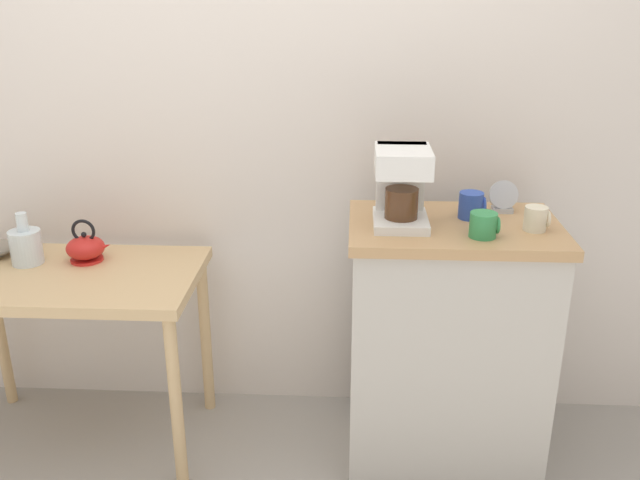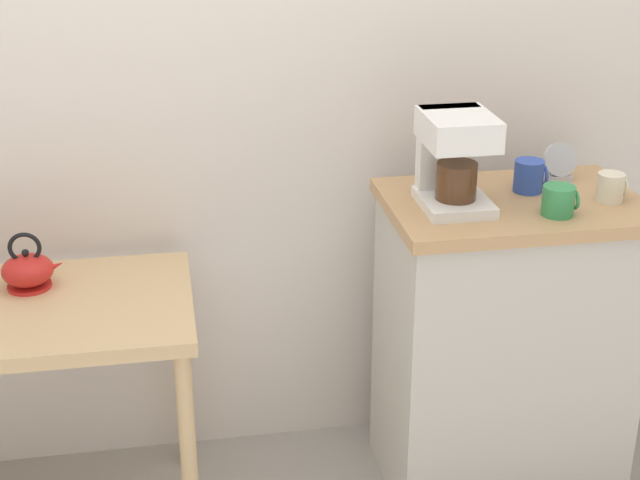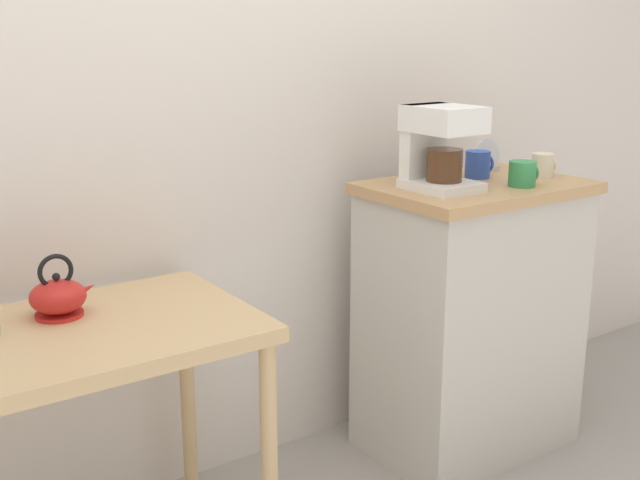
{
  "view_description": "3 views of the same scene",
  "coord_description": "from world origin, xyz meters",
  "px_view_note": "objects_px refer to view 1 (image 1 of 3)",
  "views": [
    {
      "loc": [
        0.34,
        -2.13,
        1.7
      ],
      "look_at": [
        0.22,
        0.02,
        0.88
      ],
      "focal_mm": 38.21,
      "sensor_mm": 36.0,
      "label": 1
    },
    {
      "loc": [
        -0.28,
        -2.27,
        1.87
      ],
      "look_at": [
        0.13,
        0.06,
        0.86
      ],
      "focal_mm": 53.19,
      "sensor_mm": 36.0,
      "label": 2
    },
    {
      "loc": [
        -1.19,
        -1.74,
        1.43
      ],
      "look_at": [
        0.04,
        0.03,
        0.85
      ],
      "focal_mm": 44.49,
      "sensor_mm": 36.0,
      "label": 3
    }
  ],
  "objects_px": {
    "mug_blue": "(472,205)",
    "mug_tall_green": "(484,225)",
    "glass_carafe_vase": "(26,246)",
    "mug_small_cream": "(536,218)",
    "table_clock": "(503,198)",
    "teakettle": "(86,248)",
    "coffee_maker": "(402,182)"
  },
  "relations": [
    {
      "from": "mug_blue",
      "to": "mug_tall_green",
      "type": "height_order",
      "value": "mug_blue"
    },
    {
      "from": "glass_carafe_vase",
      "to": "mug_tall_green",
      "type": "distance_m",
      "value": 1.64
    },
    {
      "from": "glass_carafe_vase",
      "to": "mug_blue",
      "type": "bearing_deg",
      "value": -1.25
    },
    {
      "from": "mug_small_cream",
      "to": "table_clock",
      "type": "height_order",
      "value": "table_clock"
    },
    {
      "from": "teakettle",
      "to": "mug_tall_green",
      "type": "bearing_deg",
      "value": -10.22
    },
    {
      "from": "glass_carafe_vase",
      "to": "table_clock",
      "type": "xyz_separation_m",
      "value": [
        1.73,
        0.04,
        0.2
      ]
    },
    {
      "from": "mug_tall_green",
      "to": "teakettle",
      "type": "bearing_deg",
      "value": 169.78
    },
    {
      "from": "mug_blue",
      "to": "mug_tall_green",
      "type": "xyz_separation_m",
      "value": [
        0.01,
        -0.18,
        -0.01
      ]
    },
    {
      "from": "coffee_maker",
      "to": "table_clock",
      "type": "height_order",
      "value": "coffee_maker"
    },
    {
      "from": "coffee_maker",
      "to": "mug_small_cream",
      "type": "relative_size",
      "value": 3.21
    },
    {
      "from": "mug_tall_green",
      "to": "table_clock",
      "type": "xyz_separation_m",
      "value": [
        0.11,
        0.26,
        0.01
      ]
    },
    {
      "from": "mug_small_cream",
      "to": "mug_blue",
      "type": "height_order",
      "value": "mug_blue"
    },
    {
      "from": "mug_small_cream",
      "to": "mug_tall_green",
      "type": "bearing_deg",
      "value": -157.42
    },
    {
      "from": "teakettle",
      "to": "table_clock",
      "type": "height_order",
      "value": "table_clock"
    },
    {
      "from": "mug_small_cream",
      "to": "mug_blue",
      "type": "bearing_deg",
      "value": 150.38
    },
    {
      "from": "mug_blue",
      "to": "table_clock",
      "type": "height_order",
      "value": "table_clock"
    },
    {
      "from": "teakettle",
      "to": "glass_carafe_vase",
      "type": "distance_m",
      "value": 0.21
    },
    {
      "from": "glass_carafe_vase",
      "to": "table_clock",
      "type": "height_order",
      "value": "table_clock"
    },
    {
      "from": "teakettle",
      "to": "mug_small_cream",
      "type": "distance_m",
      "value": 1.61
    },
    {
      "from": "glass_carafe_vase",
      "to": "table_clock",
      "type": "bearing_deg",
      "value": 1.25
    },
    {
      "from": "teakettle",
      "to": "mug_blue",
      "type": "bearing_deg",
      "value": -2.83
    },
    {
      "from": "coffee_maker",
      "to": "mug_blue",
      "type": "bearing_deg",
      "value": 14.63
    },
    {
      "from": "teakettle",
      "to": "mug_blue",
      "type": "distance_m",
      "value": 1.41
    },
    {
      "from": "teakettle",
      "to": "coffee_maker",
      "type": "height_order",
      "value": "coffee_maker"
    },
    {
      "from": "glass_carafe_vase",
      "to": "table_clock",
      "type": "distance_m",
      "value": 1.74
    },
    {
      "from": "mug_small_cream",
      "to": "mug_tall_green",
      "type": "relative_size",
      "value": 0.87
    },
    {
      "from": "mug_blue",
      "to": "table_clock",
      "type": "distance_m",
      "value": 0.14
    },
    {
      "from": "mug_small_cream",
      "to": "mug_blue",
      "type": "relative_size",
      "value": 0.89
    },
    {
      "from": "teakettle",
      "to": "mug_small_cream",
      "type": "height_order",
      "value": "mug_small_cream"
    },
    {
      "from": "coffee_maker",
      "to": "table_clock",
      "type": "distance_m",
      "value": 0.4
    },
    {
      "from": "table_clock",
      "to": "mug_small_cream",
      "type": "bearing_deg",
      "value": -68.7
    },
    {
      "from": "teakettle",
      "to": "table_clock",
      "type": "relative_size",
      "value": 1.52
    }
  ]
}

